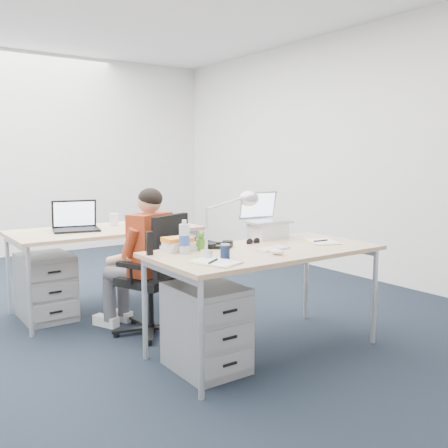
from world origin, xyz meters
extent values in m
plane|color=black|center=(0.00, 0.00, 0.00)|extent=(7.00, 7.00, 0.00)
cube|color=silver|center=(0.00, 3.50, 1.40)|extent=(6.00, 0.02, 2.80)
cube|color=silver|center=(3.00, 0.00, 1.40)|extent=(0.02, 7.00, 2.80)
cube|color=tan|center=(0.67, -1.14, 0.71)|extent=(1.60, 0.80, 0.03)
cylinder|color=#B7BABC|center=(-0.08, -1.49, 0.35)|extent=(0.04, 0.04, 0.70)
cylinder|color=#B7BABC|center=(1.42, -1.49, 0.35)|extent=(0.04, 0.04, 0.70)
cylinder|color=#B7BABC|center=(-0.08, -0.79, 0.35)|extent=(0.04, 0.04, 0.70)
cylinder|color=#B7BABC|center=(1.42, -0.79, 0.35)|extent=(0.04, 0.04, 0.70)
cube|color=tan|center=(0.15, 0.44, 0.71)|extent=(1.60, 0.80, 0.03)
cylinder|color=#B7BABC|center=(-0.60, 0.09, 0.35)|extent=(0.04, 0.04, 0.70)
cylinder|color=#B7BABC|center=(0.90, 0.09, 0.35)|extent=(0.04, 0.04, 0.70)
cylinder|color=#B7BABC|center=(-0.60, 0.79, 0.35)|extent=(0.04, 0.04, 0.70)
cylinder|color=#B7BABC|center=(0.90, 0.79, 0.35)|extent=(0.04, 0.04, 0.70)
cylinder|color=black|center=(0.19, -0.34, 0.23)|extent=(0.04, 0.04, 0.36)
cube|color=black|center=(0.19, -0.34, 0.42)|extent=(0.53, 0.53, 0.06)
cube|color=black|center=(0.27, -0.53, 0.71)|extent=(0.37, 0.19, 0.45)
cube|color=#A83818|center=(0.20, -0.33, 0.70)|extent=(0.39, 0.31, 0.48)
sphere|color=tan|center=(0.20, -0.33, 1.03)|extent=(0.18, 0.18, 0.18)
cube|color=#919596|center=(0.17, -1.16, 0.28)|extent=(0.40, 0.50, 0.55)
cube|color=#919596|center=(-0.37, 0.48, 0.28)|extent=(0.40, 0.50, 0.55)
cube|color=white|center=(0.70, -1.19, 0.74)|extent=(0.26, 0.13, 0.01)
ellipsoid|color=white|center=(0.61, -1.34, 0.75)|extent=(0.09, 0.11, 0.04)
cylinder|color=#152243|center=(0.24, -1.27, 0.78)|extent=(0.07, 0.07, 0.10)
cylinder|color=silver|center=(0.14, -0.96, 0.84)|extent=(0.09, 0.09, 0.22)
cube|color=silver|center=(0.16, -0.85, 0.78)|extent=(0.20, 0.16, 0.09)
cube|color=black|center=(-0.08, -0.88, 0.81)|extent=(0.04, 0.03, 0.15)
cube|color=#D8D77D|center=(0.13, -1.33, 0.73)|extent=(0.27, 0.32, 0.01)
cube|color=#D8D77D|center=(1.20, -1.17, 0.73)|extent=(0.28, 0.32, 0.01)
cylinder|color=white|center=(0.30, 0.58, 0.79)|extent=(0.09, 0.09, 0.11)
cube|color=white|center=(-0.09, 0.66, 0.73)|extent=(0.19, 0.26, 0.01)
camera|label=1|loc=(-1.51, -3.74, 1.35)|focal=40.00mm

